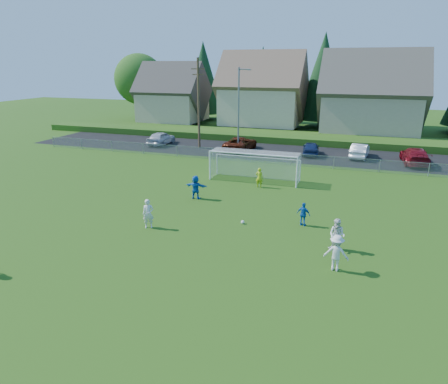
{
  "coord_description": "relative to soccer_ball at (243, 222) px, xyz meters",
  "views": [
    {
      "loc": [
        7.98,
        -15.4,
        9.41
      ],
      "look_at": [
        0.0,
        8.0,
        1.4
      ],
      "focal_mm": 32.0,
      "sensor_mm": 36.0,
      "label": 1
    }
  ],
  "objects": [
    {
      "name": "ground",
      "position": [
        -1.74,
        -6.46,
        -0.11
      ],
      "size": [
        160.0,
        160.0,
        0.0
      ],
      "primitive_type": "plane",
      "color": "#193D0C",
      "rests_on": "ground"
    },
    {
      "name": "asphalt_lot",
      "position": [
        -1.74,
        21.04,
        -0.1
      ],
      "size": [
        60.0,
        60.0,
        0.0
      ],
      "primitive_type": "plane",
      "color": "black",
      "rests_on": "ground"
    },
    {
      "name": "grass_embankment",
      "position": [
        -1.74,
        28.54,
        0.29
      ],
      "size": [
        70.0,
        6.0,
        0.8
      ],
      "primitive_type": "cube",
      "color": "#1E420F",
      "rests_on": "ground"
    },
    {
      "name": "soccer_ball",
      "position": [
        0.0,
        0.0,
        0.0
      ],
      "size": [
        0.22,
        0.22,
        0.22
      ],
      "primitive_type": "sphere",
      "color": "white",
      "rests_on": "ground"
    },
    {
      "name": "player_white_a",
      "position": [
        -5.17,
        -2.37,
        0.77
      ],
      "size": [
        0.76,
        0.67,
        1.76
      ],
      "primitive_type": "imported",
      "rotation": [
        0.0,
        0.0,
        0.47
      ],
      "color": "silver",
      "rests_on": "ground"
    },
    {
      "name": "player_white_b",
      "position": [
        5.67,
        -1.96,
        0.77
      ],
      "size": [
        1.05,
        0.94,
        1.76
      ],
      "primitive_type": "imported",
      "rotation": [
        0.0,
        0.0,
        -0.38
      ],
      "color": "silver",
      "rests_on": "ground"
    },
    {
      "name": "player_white_c",
      "position": [
        5.77,
        -4.1,
        0.79
      ],
      "size": [
        1.2,
        0.74,
        1.79
      ],
      "primitive_type": "imported",
      "rotation": [
        0.0,
        0.0,
        3.08
      ],
      "color": "silver",
      "rests_on": "ground"
    },
    {
      "name": "player_blue_a",
      "position": [
        3.54,
        0.93,
        0.62
      ],
      "size": [
        0.91,
        0.57,
        1.45
      ],
      "primitive_type": "imported",
      "rotation": [
        0.0,
        0.0,
        2.87
      ],
      "color": "blue",
      "rests_on": "ground"
    },
    {
      "name": "player_blue_b",
      "position": [
        -4.57,
        3.51,
        0.76
      ],
      "size": [
        1.61,
        0.52,
        1.74
      ],
      "primitive_type": "imported",
      "rotation": [
        0.0,
        0.0,
        3.15
      ],
      "color": "blue",
      "rests_on": "ground"
    },
    {
      "name": "goalkeeper",
      "position": [
        -0.89,
        7.72,
        0.69
      ],
      "size": [
        0.6,
        0.42,
        1.59
      ],
      "primitive_type": "imported",
      "rotation": [
        0.0,
        0.0,
        3.08
      ],
      "color": "#A9C717",
      "rests_on": "ground"
    },
    {
      "name": "car_a",
      "position": [
        -16.36,
        20.88,
        0.68
      ],
      "size": [
        1.94,
        4.67,
        1.58
      ],
      "primitive_type": "imported",
      "rotation": [
        0.0,
        0.0,
        3.13
      ],
      "color": "silver",
      "rests_on": "ground"
    },
    {
      "name": "car_c",
      "position": [
        -6.37,
        20.88,
        0.65
      ],
      "size": [
        2.93,
        5.64,
        1.52
      ],
      "primitive_type": "imported",
      "rotation": [
        0.0,
        0.0,
        3.06
      ],
      "color": "#4E1708",
      "rests_on": "ground"
    },
    {
      "name": "car_e",
      "position": [
        1.5,
        20.9,
        0.6
      ],
      "size": [
        2.15,
        4.34,
        1.42
      ],
      "primitive_type": "imported",
      "rotation": [
        0.0,
        0.0,
        3.26
      ],
      "color": "navy",
      "rests_on": "ground"
    },
    {
      "name": "car_f",
      "position": [
        6.45,
        21.25,
        0.63
      ],
      "size": [
        2.0,
        4.63,
        1.48
      ],
      "primitive_type": "imported",
      "rotation": [
        0.0,
        0.0,
        3.04
      ],
      "color": "white",
      "rests_on": "ground"
    },
    {
      "name": "car_g",
      "position": [
        11.59,
        20.09,
        0.69
      ],
      "size": [
        2.52,
        5.61,
        1.6
      ],
      "primitive_type": "imported",
      "rotation": [
        0.0,
        0.0,
        3.19
      ],
      "color": "maroon",
      "rests_on": "ground"
    },
    {
      "name": "soccer_goal",
      "position": [
        -1.74,
        9.59,
        1.52
      ],
      "size": [
        7.42,
        1.9,
        2.5
      ],
      "color": "white",
      "rests_on": "ground"
    },
    {
      "name": "chainlink_fence",
      "position": [
        -1.74,
        15.54,
        0.52
      ],
      "size": [
        52.06,
        0.06,
        1.2
      ],
      "color": "gray",
      "rests_on": "ground"
    },
    {
      "name": "streetlight",
      "position": [
        -6.18,
        19.54,
        4.73
      ],
      "size": [
        1.38,
        0.18,
        9.0
      ],
      "color": "slate",
      "rests_on": "ground"
    },
    {
      "name": "utility_pole",
      "position": [
        -11.24,
        20.54,
        5.04
      ],
      "size": [
        1.6,
        0.26,
        10.0
      ],
      "color": "#473321",
      "rests_on": "ground"
    },
    {
      "name": "houses_row",
      "position": [
        0.24,
        36.0,
        7.22
      ],
      "size": [
        53.9,
        11.45,
        13.27
      ],
      "color": "tan",
      "rests_on": "ground"
    },
    {
      "name": "tree_row",
      "position": [
        -0.69,
        42.28,
        6.8
      ],
      "size": [
        65.98,
        12.36,
        13.8
      ],
      "color": "#382616",
      "rests_on": "ground"
    }
  ]
}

